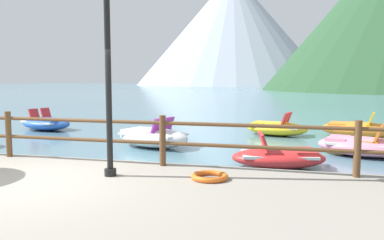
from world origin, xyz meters
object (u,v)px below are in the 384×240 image
Objects in this scene: pedal_boat_3 at (358,129)px; pedal_boat_5 at (276,128)px; life_ring at (210,176)px; pedal_boat_0 at (46,123)px; lamp_post at (107,14)px; pedal_boat_6 at (363,146)px; pedal_boat_4 at (153,137)px; pedal_boat_2 at (279,157)px.

pedal_boat_3 is 1.13× the size of pedal_boat_5.
life_ring is at bearing -112.28° from pedal_boat_3.
lamp_post is at bearing -49.16° from pedal_boat_0.
lamp_post reaches higher than pedal_boat_6.
pedal_boat_3 reaches higher than pedal_boat_0.
lamp_post is 7.32× the size of life_ring.
lamp_post is 10.39m from pedal_boat_0.
pedal_boat_3 is (11.63, 0.99, 0.02)m from pedal_boat_0.
pedal_boat_0 is 0.94× the size of pedal_boat_3.
pedal_boat_0 is at bearing 138.10° from life_ring.
pedal_boat_3 is at bearing 59.28° from lamp_post.
life_ring is 0.23× the size of pedal_boat_4.
pedal_boat_3 is 7.15m from pedal_boat_4.
pedal_boat_6 is (-0.36, -3.44, -0.02)m from pedal_boat_3.
pedal_boat_4 reaches higher than life_ring.
life_ring is 0.22× the size of pedal_boat_3.
pedal_boat_0 reaches higher than pedal_boat_2.
pedal_boat_0 is at bearing -175.13° from pedal_boat_3.
pedal_boat_4 is 1.08× the size of pedal_boat_5.
life_ring is at bearing -41.90° from pedal_boat_0.
pedal_boat_2 is at bearing -136.58° from pedal_boat_6.
lamp_post reaches higher than pedal_boat_3.
pedal_boat_0 is 1.06× the size of pedal_boat_5.
pedal_boat_0 is 1.11× the size of pedal_boat_2.
pedal_boat_3 is 1.04× the size of pedal_boat_4.
pedal_boat_0 is at bearing 154.51° from pedal_boat_4.
pedal_boat_0 is at bearing 167.76° from pedal_boat_6.
pedal_boat_2 is 0.84× the size of pedal_boat_3.
pedal_boat_3 is (2.44, 5.41, 0.05)m from pedal_boat_2.
pedal_boat_4 is (-3.74, 1.82, 0.06)m from pedal_boat_2.
pedal_boat_5 is (8.87, 0.81, 0.00)m from pedal_boat_0.
pedal_boat_2 is 2.87m from pedal_boat_6.
pedal_boat_4 is (-2.76, 4.77, -0.14)m from life_ring.
pedal_boat_4 is (5.45, -2.60, 0.04)m from pedal_boat_0.
pedal_boat_3 is 2.77m from pedal_boat_5.
pedal_boat_0 is (-8.21, 7.37, -0.18)m from life_ring.
pedal_boat_2 is at bearing -25.67° from pedal_boat_0.
pedal_boat_4 is (-6.19, -3.59, 0.02)m from pedal_boat_3.
pedal_boat_6 is (4.73, 5.13, -2.80)m from lamp_post.
pedal_boat_5 is at bearing -176.15° from pedal_boat_3.
pedal_boat_4 is at bearing -149.88° from pedal_boat_3.
pedal_boat_6 reaches higher than pedal_boat_2.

